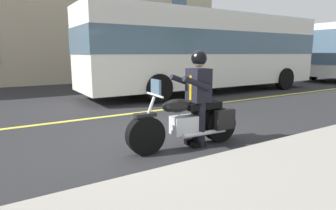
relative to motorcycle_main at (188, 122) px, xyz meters
name	(u,v)px	position (x,y,z in m)	size (l,w,h in m)	color
ground_plane	(143,134)	(0.36, -1.13, -0.45)	(80.00, 80.00, 0.00)	#28282B
lane_center_stripe	(110,116)	(0.36, -3.13, -0.45)	(60.00, 0.16, 0.01)	#E5DB4C
motorcycle_main	(188,122)	(0.00, 0.00, 0.00)	(2.22, 0.68, 1.26)	black
rider_main	(198,90)	(-0.19, 0.01, 0.58)	(0.65, 0.58, 1.74)	black
bus_far	(209,49)	(-5.06, -5.50, 1.42)	(11.05, 2.70, 3.30)	white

